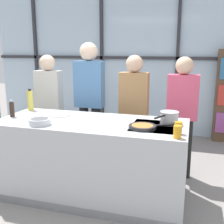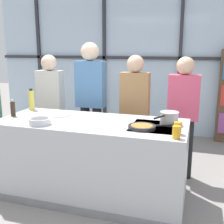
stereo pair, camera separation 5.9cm
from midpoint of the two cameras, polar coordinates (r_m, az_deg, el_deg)
The scene contains 15 objects.
ground_plane at distance 3.54m, azimuth -3.57°, elevation -16.41°, with size 18.00×18.00×0.00m, color gray.
back_window_wall at distance 5.78m, azimuth 6.20°, elevation 9.56°, with size 6.40×0.10×2.80m.
demo_island at distance 3.34m, azimuth -3.67°, elevation -9.54°, with size 2.16×0.90×0.92m.
spectator_far_left at distance 4.32m, azimuth -11.94°, elevation 2.12°, with size 0.39×0.23×1.64m.
spectator_center_left at distance 4.03m, azimuth -3.94°, elevation 3.19°, with size 0.41×0.25×1.81m.
spectator_center_right at distance 3.87m, azimuth 5.07°, elevation 1.16°, with size 0.39×0.23×1.64m.
spectator_far_right at distance 3.79m, azimuth 14.67°, elevation 0.33°, with size 0.40×0.23×1.63m.
frying_pan at distance 2.91m, azimuth 6.83°, elevation -3.00°, with size 0.49×0.30×0.04m.
saucepan at distance 3.10m, azimuth 12.06°, elevation -1.16°, with size 0.24×0.35×0.14m.
white_plate at distance 3.52m, azimuth -9.96°, elevation -0.54°, with size 0.27×0.27×0.01m, color white.
mixing_bowl at distance 3.14m, azimuth -13.94°, elevation -1.80°, with size 0.24×0.24×0.07m.
oil_bottle at distance 3.90m, azimuth -15.62°, elevation 2.39°, with size 0.08×0.08×0.29m.
pepper_grinder at distance 3.60m, azimuth -19.05°, elevation 0.66°, with size 0.06×0.06×0.21m.
juice_glass_near at distance 2.65m, azimuth 13.57°, elevation -4.02°, with size 0.07×0.07×0.12m, color orange.
juice_glass_far at distance 2.78m, azimuth 13.77°, elevation -3.21°, with size 0.07×0.07×0.12m, color orange.
Camera 2 is at (1.15, -2.87, 1.73)m, focal length 45.00 mm.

